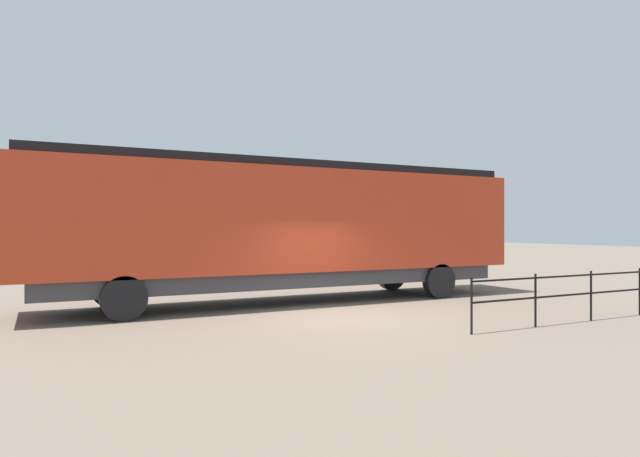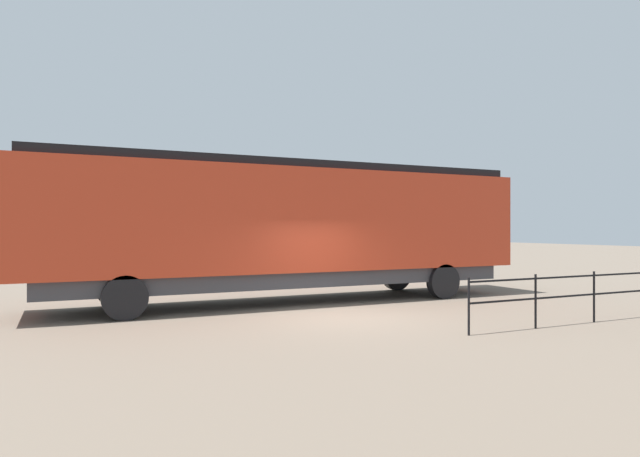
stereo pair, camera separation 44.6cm
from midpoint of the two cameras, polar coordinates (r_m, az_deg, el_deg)
The scene contains 3 objects.
ground_plane at distance 13.83m, azimuth 3.41°, elevation -9.29°, with size 120.00×120.00×0.00m, color #756656.
locomotive at distance 16.76m, azimuth -1.07°, elevation 0.40°, with size 2.99×15.02×4.20m.
platform_fence at distance 14.73m, azimuth 27.49°, elevation -5.66°, with size 0.05×7.65×1.21m.
Camera 2 is at (12.06, -6.38, 2.23)m, focal length 30.64 mm.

